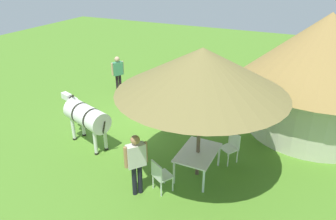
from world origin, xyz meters
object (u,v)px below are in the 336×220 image
thatched_hut (321,70)px  shade_umbrella (202,71)px  zebra_by_umbrella (86,116)px  patio_dining_table (198,154)px  standing_watcher (118,71)px  patio_chair_near_lawn (160,175)px  patio_chair_east_end (231,145)px  guest_beside_umbrella (136,160)px  striped_lounge_chair (143,94)px  zebra_nearest_camera (171,96)px

thatched_hut → shade_umbrella: size_ratio=1.22×
shade_umbrella → zebra_by_umbrella: (-0.01, -3.77, -2.03)m
patio_dining_table → standing_watcher: size_ratio=0.86×
patio_dining_table → patio_chair_near_lawn: 1.25m
patio_chair_east_end → guest_beside_umbrella: bearing=86.5°
thatched_hut → shade_umbrella: (4.14, -2.67, 0.84)m
patio_chair_east_end → striped_lounge_chair: (-2.87, -4.60, -0.27)m
patio_chair_near_lawn → guest_beside_umbrella: guest_beside_umbrella is taller
zebra_by_umbrella → striped_lounge_chair: bearing=21.1°
patio_chair_near_lawn → striped_lounge_chair: size_ratio=1.01×
patio_chair_east_end → zebra_by_umbrella: 4.58m
patio_dining_table → zebra_by_umbrella: bearing=-90.2°
standing_watcher → patio_chair_near_lawn: bearing=71.0°
patio_chair_near_lawn → zebra_by_umbrella: 3.37m
patio_chair_near_lawn → guest_beside_umbrella: 0.78m
shade_umbrella → standing_watcher: shade_umbrella is taller
patio_dining_table → striped_lounge_chair: bearing=-134.9°
patio_dining_table → standing_watcher: bearing=-128.1°
thatched_hut → patio_chair_east_end: (3.08, -2.01, -1.69)m
shade_umbrella → zebra_nearest_camera: bearing=-142.5°
thatched_hut → patio_chair_near_lawn: (5.21, -3.29, -1.69)m
zebra_by_umbrella → shade_umbrella: bearing=-71.5°
patio_dining_table → striped_lounge_chair: patio_dining_table is taller
standing_watcher → patio_dining_table: bearing=81.1°
striped_lounge_chair → zebra_nearest_camera: bearing=138.0°
patio_dining_table → zebra_nearest_camera: 3.36m
guest_beside_umbrella → zebra_nearest_camera: size_ratio=0.84×
shade_umbrella → patio_chair_east_end: 2.82m
zebra_by_umbrella → standing_watcher: bearing=39.1°
patio_chair_east_end → zebra_nearest_camera: 3.17m
thatched_hut → patio_chair_east_end: bearing=-33.0°
standing_watcher → striped_lounge_chair: size_ratio=1.87×
patio_chair_near_lawn → guest_beside_umbrella: (0.32, -0.49, 0.51)m
striped_lounge_chair → standing_watcher: bearing=-18.5°
shade_umbrella → patio_dining_table: size_ratio=3.01×
guest_beside_umbrella → patio_chair_near_lawn: bearing=161.5°
patio_chair_near_lawn → zebra_by_umbrella: bearing=-169.2°
standing_watcher → striped_lounge_chair: (0.25, 1.38, -0.75)m
guest_beside_umbrella → zebra_nearest_camera: bearing=-129.0°
thatched_hut → patio_dining_table: 5.16m
shade_umbrella → patio_chair_east_end: bearing=147.7°
patio_chair_east_end → guest_beside_umbrella: 3.07m
patio_dining_table → patio_chair_east_end: patio_chair_east_end is taller
thatched_hut → patio_chair_east_end: thatched_hut is taller
patio_chair_near_lawn → zebra_by_umbrella: size_ratio=0.40×
zebra_nearest_camera → patio_chair_east_end: bearing=116.0°
zebra_by_umbrella → patio_chair_east_end: bearing=-58.1°
patio_chair_near_lawn → guest_beside_umbrella: bearing=-116.8°
patio_chair_near_lawn → striped_lounge_chair: (-5.00, -3.32, -0.27)m
striped_lounge_chair → thatched_hut: bearing=173.8°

